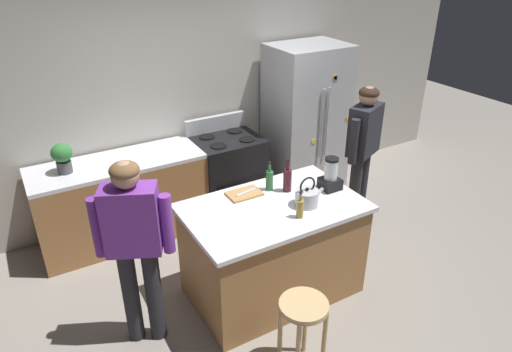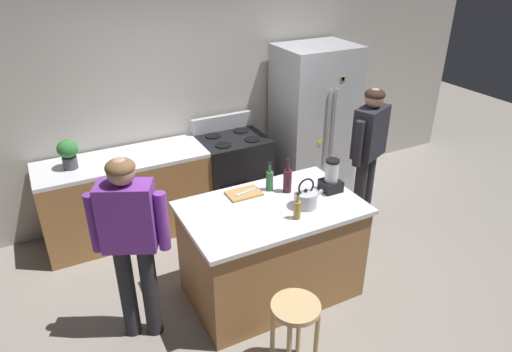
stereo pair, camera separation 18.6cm
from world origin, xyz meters
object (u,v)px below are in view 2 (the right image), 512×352
(bar_stool, at_px, (295,320))
(chef_knife, at_px, (246,192))
(kitchen_island, at_px, (271,250))
(bottle_wine, at_px, (287,180))
(person_by_island_left, at_px, (130,235))
(blender_appliance, at_px, (331,178))
(bottle_olive_oil, at_px, (270,180))
(cutting_board, at_px, (244,193))
(bottle_vinegar, at_px, (297,209))
(refrigerator, at_px, (313,122))
(potted_plant, at_px, (68,152))
(tea_kettle, at_px, (306,198))
(stove_range, at_px, (233,173))
(person_by_sink_right, at_px, (369,147))

(bar_stool, bearing_deg, chef_knife, 81.55)
(kitchen_island, xyz_separation_m, bottle_wine, (0.24, 0.16, 0.58))
(person_by_island_left, xyz_separation_m, bottle_wine, (1.43, 0.12, 0.06))
(blender_appliance, distance_m, chef_knife, 0.77)
(bottle_olive_oil, bearing_deg, kitchen_island, -114.09)
(person_by_island_left, distance_m, bottle_wine, 1.44)
(kitchen_island, distance_m, blender_appliance, 0.84)
(bottle_olive_oil, distance_m, cutting_board, 0.26)
(bar_stool, relative_size, bottle_vinegar, 2.72)
(refrigerator, relative_size, potted_plant, 6.24)
(bottle_vinegar, distance_m, bottle_wine, 0.45)
(tea_kettle, bearing_deg, blender_appliance, 20.15)
(bottle_wine, bearing_deg, bottle_olive_oil, 142.22)
(refrigerator, height_order, bottle_vinegar, refrigerator)
(bottle_wine, relative_size, cutting_board, 1.05)
(stove_range, bearing_deg, kitchen_island, -102.07)
(bottle_olive_oil, relative_size, tea_kettle, 1.00)
(tea_kettle, bearing_deg, stove_range, 87.32)
(stove_range, distance_m, chef_knife, 1.39)
(kitchen_island, height_order, blender_appliance, blender_appliance)
(bottle_vinegar, bearing_deg, bar_stool, -121.36)
(kitchen_island, distance_m, stove_range, 1.56)
(stove_range, height_order, bar_stool, stove_range)
(person_by_island_left, relative_size, person_by_sink_right, 0.99)
(bottle_wine, xyz_separation_m, bottle_olive_oil, (-0.13, 0.10, -0.02))
(tea_kettle, bearing_deg, bottle_vinegar, -141.94)
(bottle_wine, bearing_deg, refrigerator, 48.89)
(blender_appliance, height_order, cutting_board, blender_appliance)
(bar_stool, xyz_separation_m, bottle_wine, (0.52, 1.02, 0.54))
(person_by_island_left, xyz_separation_m, tea_kettle, (1.44, -0.18, 0.03))
(blender_appliance, bearing_deg, bottle_olive_oil, 151.66)
(kitchen_island, xyz_separation_m, bottle_olive_oil, (0.12, 0.26, 0.56))
(potted_plant, height_order, bottle_wine, bottle_wine)
(person_by_island_left, bearing_deg, tea_kettle, -6.95)
(refrigerator, relative_size, person_by_island_left, 1.16)
(refrigerator, relative_size, bar_stool, 2.92)
(stove_range, relative_size, blender_appliance, 3.61)
(person_by_island_left, bearing_deg, bottle_olive_oil, 9.40)
(refrigerator, xyz_separation_m, person_by_island_left, (-2.60, -1.46, 0.04))
(person_by_island_left, relative_size, chef_knife, 7.31)
(kitchen_island, relative_size, refrigerator, 0.81)
(stove_range, height_order, cutting_board, stove_range)
(bottle_vinegar, height_order, bottle_olive_oil, bottle_olive_oil)
(bottle_olive_oil, bearing_deg, person_by_island_left, -170.60)
(person_by_island_left, distance_m, cutting_board, 1.09)
(kitchen_island, distance_m, potted_plant, 2.19)
(bottle_vinegar, relative_size, bottle_olive_oil, 0.86)
(person_by_sink_right, xyz_separation_m, cutting_board, (-1.58, -0.23, -0.05))
(refrigerator, height_order, blender_appliance, refrigerator)
(person_by_island_left, height_order, blender_appliance, person_by_island_left)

